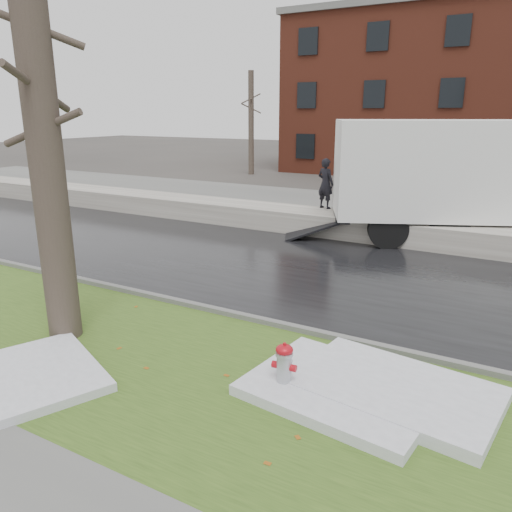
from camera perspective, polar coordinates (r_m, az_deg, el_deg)
The scene contains 16 objects.
ground at distance 9.17m, azimuth -3.93°, elevation -9.70°, with size 120.00×120.00×0.00m, color #47423D.
verge at distance 8.27m, azimuth -8.79°, elevation -12.78°, with size 60.00×4.50×0.04m, color #314C19.
road at distance 12.89m, azimuth 7.06°, elevation -1.94°, with size 60.00×7.00×0.03m, color black.
parking_lot at distance 20.78m, azimuth 16.09°, elevation 4.49°, with size 60.00×9.00×0.03m, color slate.
curb at distance 9.92m, azimuth -0.76°, elevation -7.15°, with size 60.00×0.15×0.14m, color slate.
snowbank at distance 16.63m, azimuth 12.66°, elevation 3.20°, with size 60.00×1.60×0.75m, color beige.
brick_building at distance 36.98m, azimuth 26.42°, elevation 16.13°, with size 26.00×12.00×10.00m, color maroon.
bg_tree_left at distance 33.30m, azimuth -0.57°, elevation 15.03°, with size 1.40×1.62×6.50m.
bg_tree_center at distance 34.54m, azimuth 11.87°, elevation 14.74°, with size 1.40×1.62×6.50m.
fire_hydrant at distance 7.43m, azimuth 3.25°, elevation -12.37°, with size 0.38×0.33×0.77m.
tree at distance 9.13m, azimuth -23.16°, elevation 12.81°, with size 1.46×1.70×7.19m.
box_truck at distance 17.00m, azimuth 23.36°, elevation 8.10°, with size 11.04×6.32×3.77m.
worker at distance 17.53m, azimuth 7.95°, elevation 8.21°, with size 0.63×0.41×1.72m, color black.
snow_patch_near at distance 7.61m, azimuth 9.77°, elevation -14.72°, with size 2.60×2.00×0.16m, color silver.
snow_patch_far at distance 8.59m, azimuth -23.43°, elevation -12.19°, with size 2.20×1.60×0.14m, color silver.
snow_patch_side at distance 7.73m, azimuth 15.57°, elevation -14.48°, with size 2.80×1.80×0.18m, color silver.
Camera 1 is at (4.57, -6.88, 4.00)m, focal length 35.00 mm.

